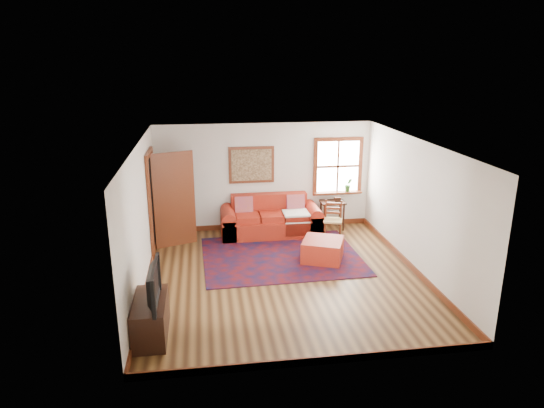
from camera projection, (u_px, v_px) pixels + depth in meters
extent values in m
plane|color=#3B2210|center=(284.00, 276.00, 9.03)|extent=(5.50, 5.50, 0.00)
cube|color=silver|center=(264.00, 177.00, 11.28)|extent=(5.00, 0.04, 2.50)
cube|color=silver|center=(321.00, 279.00, 6.07)|extent=(5.00, 0.04, 2.50)
cube|color=silver|center=(141.00, 219.00, 8.33)|extent=(0.04, 5.50, 2.50)
cube|color=silver|center=(416.00, 207.00, 9.02)|extent=(0.04, 5.50, 2.50)
cube|color=white|center=(285.00, 143.00, 8.31)|extent=(5.00, 5.50, 0.04)
cube|color=maroon|center=(265.00, 225.00, 11.61)|extent=(5.00, 0.03, 0.12)
cube|color=maroon|center=(147.00, 282.00, 8.67)|extent=(0.03, 5.50, 0.12)
cube|color=maroon|center=(410.00, 266.00, 9.36)|extent=(0.03, 5.50, 0.12)
cube|color=white|center=(338.00, 166.00, 11.44)|extent=(1.00, 0.02, 1.20)
cube|color=maroon|center=(339.00, 139.00, 11.24)|extent=(1.18, 0.06, 0.09)
cube|color=maroon|center=(337.00, 193.00, 11.62)|extent=(1.18, 0.06, 0.09)
cube|color=maroon|center=(315.00, 167.00, 11.36)|extent=(0.09, 0.06, 1.20)
cube|color=maroon|center=(360.00, 166.00, 11.51)|extent=(0.09, 0.06, 1.20)
cube|color=maroon|center=(338.00, 166.00, 11.43)|extent=(1.00, 0.04, 0.05)
cube|color=maroon|center=(338.00, 192.00, 11.54)|extent=(1.15, 0.20, 0.04)
imported|color=#275C20|center=(348.00, 185.00, 11.51)|extent=(0.18, 0.15, 0.33)
cube|color=black|center=(151.00, 205.00, 9.91)|extent=(0.02, 0.90, 2.05)
cube|color=maroon|center=(150.00, 212.00, 9.44)|extent=(0.06, 0.09, 2.05)
cube|color=maroon|center=(155.00, 198.00, 10.38)|extent=(0.06, 0.09, 2.05)
cube|color=maroon|center=(149.00, 153.00, 9.60)|extent=(0.06, 1.08, 0.09)
cube|color=maroon|center=(174.00, 200.00, 10.25)|extent=(0.86, 0.35, 2.05)
cube|color=silver|center=(174.00, 195.00, 10.22)|extent=(0.56, 0.22, 1.33)
cube|color=maroon|center=(251.00, 165.00, 11.12)|extent=(1.05, 0.04, 0.85)
cube|color=tan|center=(252.00, 165.00, 11.09)|extent=(0.92, 0.03, 0.72)
cube|color=#520B0D|center=(281.00, 256.00, 9.94)|extent=(3.23, 2.61, 0.02)
cube|color=#A42515|center=(271.00, 226.00, 11.12)|extent=(2.27, 0.94, 0.39)
cube|color=#A42515|center=(269.00, 204.00, 11.31)|extent=(1.77, 0.26, 0.49)
cube|color=#A42515|center=(228.00, 226.00, 10.97)|extent=(0.32, 0.94, 0.49)
cube|color=#A42515|center=(313.00, 222.00, 11.24)|extent=(0.32, 0.94, 0.49)
cube|color=#CA6D1C|center=(244.00, 205.00, 11.07)|extent=(0.41, 0.20, 0.43)
cube|color=#CA6D1C|center=(296.00, 203.00, 11.23)|extent=(0.41, 0.20, 0.43)
cube|color=silver|center=(296.00, 213.00, 10.93)|extent=(0.57, 0.52, 0.04)
cube|color=#A42515|center=(323.00, 250.00, 9.70)|extent=(1.00, 1.00, 0.44)
cube|color=black|center=(333.00, 202.00, 11.37)|extent=(0.56, 0.42, 0.04)
cylinder|color=black|center=(324.00, 219.00, 11.27)|extent=(0.04, 0.04, 0.64)
cylinder|color=black|center=(344.00, 218.00, 11.33)|extent=(0.04, 0.04, 0.64)
cylinder|color=black|center=(321.00, 214.00, 11.60)|extent=(0.04, 0.04, 0.64)
cylinder|color=black|center=(340.00, 213.00, 11.66)|extent=(0.04, 0.04, 0.64)
cube|color=tan|center=(333.00, 220.00, 10.80)|extent=(0.50, 0.48, 0.04)
cylinder|color=maroon|center=(325.00, 232.00, 10.74)|extent=(0.04, 0.04, 0.41)
cylinder|color=maroon|center=(340.00, 233.00, 10.69)|extent=(0.04, 0.04, 0.41)
cylinder|color=maroon|center=(326.00, 218.00, 10.98)|extent=(0.04, 0.04, 0.86)
cylinder|color=maroon|center=(341.00, 219.00, 10.93)|extent=(0.04, 0.04, 0.86)
cube|color=maroon|center=(334.00, 208.00, 10.89)|extent=(0.33, 0.13, 0.26)
cube|color=black|center=(151.00, 318.00, 7.03)|extent=(0.47, 1.04, 0.57)
imported|color=black|center=(149.00, 285.00, 6.80)|extent=(0.13, 0.99, 0.57)
cylinder|color=silver|center=(155.00, 281.00, 7.34)|extent=(0.12, 0.12, 0.18)
cylinder|color=#FFA53F|center=(155.00, 283.00, 7.34)|extent=(0.07, 0.07, 0.12)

